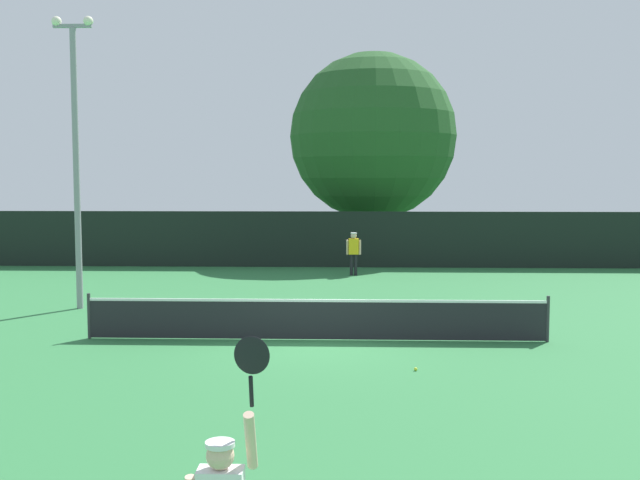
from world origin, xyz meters
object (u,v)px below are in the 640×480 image
light_pole (76,145)px  player_receiving (354,249)px  tennis_ball (416,369)px  large_tree (373,136)px  parked_car_near (184,234)px

light_pole → player_receiving: bearing=43.4°
tennis_ball → light_pole: light_pole is taller
tennis_ball → light_pole: size_ratio=0.01×
large_tree → tennis_ball: bearing=-89.7°
light_pole → parked_car_near: (-0.89, 18.12, -3.93)m
parked_car_near → tennis_ball: bearing=-71.7°
player_receiving → parked_car_near: (-8.87, 10.57, -0.24)m
tennis_ball → player_receiving: bearing=94.4°
tennis_ball → parked_car_near: (-9.96, 24.83, 0.74)m
tennis_ball → light_pole: bearing=143.5°
player_receiving → large_tree: bearing=-97.7°
player_receiving → tennis_ball: size_ratio=24.30×
parked_car_near → player_receiving: bearing=-53.5°
tennis_ball → light_pole: (-9.07, 6.71, 4.68)m
light_pole → large_tree: 17.27m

